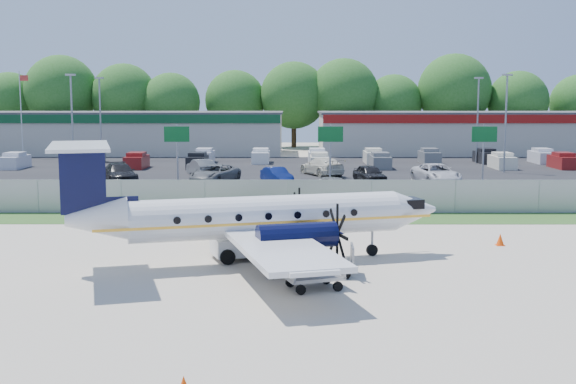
{
  "coord_description": "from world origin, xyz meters",
  "views": [
    {
      "loc": [
        0.08,
        -28.74,
        6.77
      ],
      "look_at": [
        0.0,
        6.0,
        2.3
      ],
      "focal_mm": 45.0,
      "sensor_mm": 36.0,
      "label": 1
    }
  ],
  "objects_px": {
    "pushback_tug": "(247,243)",
    "baggage_cart_near": "(314,276)",
    "aircraft": "(258,217)",
    "baggage_cart_far": "(324,261)"
  },
  "relations": [
    {
      "from": "pushback_tug",
      "to": "baggage_cart_far",
      "type": "distance_m",
      "value": 4.31
    },
    {
      "from": "aircraft",
      "to": "baggage_cart_near",
      "type": "height_order",
      "value": "aircraft"
    },
    {
      "from": "pushback_tug",
      "to": "baggage_cart_near",
      "type": "xyz_separation_m",
      "value": [
        2.68,
        -5.02,
        -0.2
      ]
    },
    {
      "from": "aircraft",
      "to": "pushback_tug",
      "type": "xyz_separation_m",
      "value": [
        -0.52,
        0.8,
        -1.26
      ]
    },
    {
      "from": "aircraft",
      "to": "baggage_cart_far",
      "type": "height_order",
      "value": "aircraft"
    },
    {
      "from": "baggage_cart_near",
      "to": "baggage_cart_far",
      "type": "height_order",
      "value": "baggage_cart_far"
    },
    {
      "from": "pushback_tug",
      "to": "baggage_cart_near",
      "type": "bearing_deg",
      "value": -61.88
    },
    {
      "from": "aircraft",
      "to": "pushback_tug",
      "type": "bearing_deg",
      "value": 122.84
    },
    {
      "from": "pushback_tug",
      "to": "aircraft",
      "type": "bearing_deg",
      "value": -57.16
    },
    {
      "from": "pushback_tug",
      "to": "baggage_cart_near",
      "type": "height_order",
      "value": "pushback_tug"
    }
  ]
}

